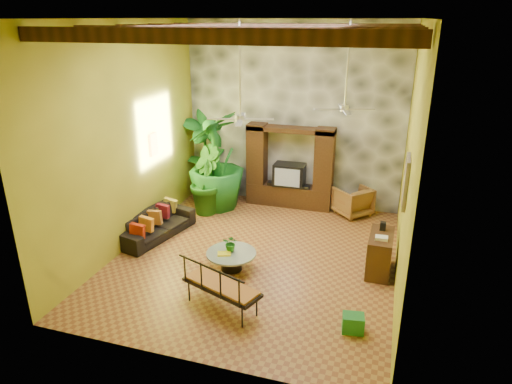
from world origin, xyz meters
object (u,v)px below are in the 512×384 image
(side_console, at_px, (380,253))
(sofa, at_px, (155,224))
(ceiling_fan_back, at_px, (345,99))
(tall_plant_c, at_px, (216,161))
(tall_plant_b, at_px, (205,180))
(green_bin, at_px, (353,323))
(entertainment_center, at_px, (290,173))
(tall_plant_a, at_px, (206,153))
(iron_bench, at_px, (220,285))
(ceiling_fan_front, at_px, (240,108))
(coffee_table, at_px, (231,258))
(wicker_armchair, at_px, (353,201))

(side_console, bearing_deg, sofa, -179.51)
(ceiling_fan_back, xyz_separation_m, tall_plant_c, (-3.50, 1.23, -2.05))
(tall_plant_b, bearing_deg, green_bin, -42.25)
(tall_plant_c, bearing_deg, tall_plant_b, -111.47)
(entertainment_center, distance_m, ceiling_fan_back, 3.50)
(entertainment_center, bearing_deg, sofa, -132.54)
(ceiling_fan_back, distance_m, tall_plant_b, 4.50)
(sofa, xyz_separation_m, tall_plant_a, (0.15, 2.90, 1.00))
(ceiling_fan_back, height_order, tall_plant_c, ceiling_fan_back)
(iron_bench, bearing_deg, ceiling_fan_front, 116.53)
(ceiling_fan_back, bearing_deg, coffee_table, -135.69)
(entertainment_center, height_order, ceiling_fan_back, ceiling_fan_back)
(tall_plant_b, bearing_deg, ceiling_fan_front, -52.03)
(ceiling_fan_front, xyz_separation_m, green_bin, (2.54, -1.61, -3.24))
(entertainment_center, distance_m, sofa, 3.97)
(iron_bench, bearing_deg, coffee_table, 123.07)
(tall_plant_c, distance_m, side_console, 5.17)
(sofa, distance_m, side_console, 5.30)
(sofa, distance_m, tall_plant_b, 1.94)
(tall_plant_a, bearing_deg, iron_bench, -64.90)
(tall_plant_b, height_order, green_bin, tall_plant_b)
(tall_plant_c, bearing_deg, ceiling_fan_front, -59.04)
(ceiling_fan_front, relative_size, iron_bench, 1.16)
(entertainment_center, relative_size, sofa, 1.13)
(sofa, bearing_deg, tall_plant_a, 10.20)
(coffee_table, relative_size, green_bin, 2.90)
(side_console, height_order, green_bin, side_console)
(entertainment_center, relative_size, iron_bench, 1.50)
(ceiling_fan_back, bearing_deg, tall_plant_b, 167.78)
(wicker_armchair, bearing_deg, coffee_table, 14.17)
(entertainment_center, xyz_separation_m, coffee_table, (-0.34, -3.83, -0.71))
(iron_bench, bearing_deg, ceiling_fan_back, 84.75)
(ceiling_fan_front, distance_m, wicker_armchair, 4.95)
(side_console, bearing_deg, tall_plant_a, 151.32)
(tall_plant_a, xyz_separation_m, tall_plant_b, (0.43, -1.16, -0.39))
(iron_bench, bearing_deg, entertainment_center, 110.47)
(green_bin, bearing_deg, wicker_armchair, 96.26)
(green_bin, bearing_deg, tall_plant_c, 133.66)
(wicker_armchair, xyz_separation_m, side_console, (0.86, -2.84, 0.03))
(sofa, bearing_deg, entertainment_center, -29.36)
(wicker_armchair, height_order, coffee_table, wicker_armchair)
(tall_plant_b, xyz_separation_m, coffee_table, (1.73, -2.69, -0.67))
(wicker_armchair, height_order, tall_plant_b, tall_plant_b)
(entertainment_center, relative_size, tall_plant_a, 0.91)
(wicker_armchair, distance_m, iron_bench, 5.44)
(wicker_armchair, bearing_deg, green_bin, 50.48)
(ceiling_fan_front, xyz_separation_m, iron_bench, (0.18, -1.73, -2.86))
(ceiling_fan_back, xyz_separation_m, green_bin, (0.74, -3.21, -3.24))
(tall_plant_b, height_order, tall_plant_c, tall_plant_c)
(entertainment_center, distance_m, coffee_table, 3.91)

